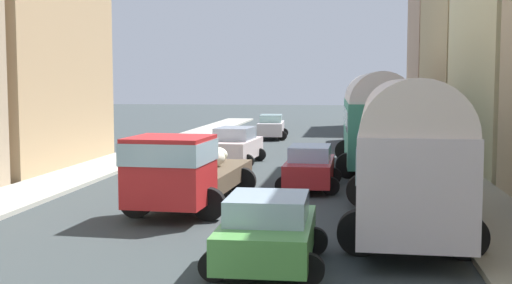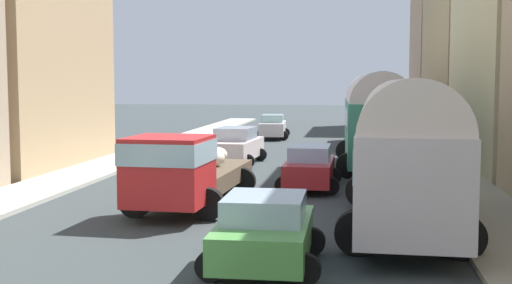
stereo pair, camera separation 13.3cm
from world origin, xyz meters
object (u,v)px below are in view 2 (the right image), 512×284
Objects in this scene: cargo_truck_0 at (185,169)px; car_3 at (310,167)px; parked_bus_2 at (376,109)px; car_0 at (236,146)px; parked_bus_0 at (405,147)px; car_1 at (273,127)px; car_2 at (265,231)px; parked_bus_1 at (375,116)px.

car_3 is at bearing 53.18° from cargo_truck_0.
car_3 is at bearing -99.50° from parked_bus_2.
car_0 is (-0.46, 11.21, -0.38)m from cargo_truck_0.
car_1 is at bearing 103.95° from parked_bus_0.
car_2 is (3.13, -5.70, -0.47)m from cargo_truck_0.
cargo_truck_0 is (-6.19, 1.63, -0.91)m from parked_bus_0.
parked_bus_2 is at bearing 90.02° from parked_bus_0.
car_1 is 1.20× the size of car_2.
parked_bus_1 is 2.28× the size of car_3.
car_0 is 17.28m from car_2.
cargo_truck_0 is at bearing -119.71° from parked_bus_1.
parked_bus_1 is 1.26× the size of cargo_truck_0.
car_1 is (-6.60, 3.70, -1.37)m from parked_bus_2.
parked_bus_2 reaches higher than car_2.
parked_bus_0 is at bearing -76.05° from car_1.
parked_bus_0 reaches higher than car_0.
parked_bus_1 reaches higher than car_2.
parked_bus_0 is 5.27m from car_2.
parked_bus_1 reaches higher than parked_bus_2.
car_3 is at bearing 88.61° from car_2.
parked_bus_1 reaches higher than car_3.
car_0 is 13.75m from car_1.
parked_bus_1 is 16.17m from car_2.
car_0 is 1.08× the size of car_3.
parked_bus_1 is at bearing -9.40° from car_0.
parked_bus_1 is at bearing -91.93° from parked_bus_2.
cargo_truck_0 is at bearing -106.20° from parked_bus_2.
car_3 is (3.37, 4.51, -0.44)m from cargo_truck_0.
parked_bus_1 reaches higher than car_0.
parked_bus_0 is 1.26× the size of cargo_truck_0.
parked_bus_0 is 1.00× the size of parked_bus_1.
car_0 reaches higher than car_3.
car_1 is 20.81m from car_3.
cargo_truck_0 reaches higher than car_1.
car_3 is (-2.81, 6.14, -1.36)m from parked_bus_0.
car_2 is (-3.05, -26.96, -1.42)m from parked_bus_2.
car_2 is 10.21m from car_3.
car_1 is at bearing 150.72° from parked_bus_2.
parked_bus_1 is 2.13× the size of car_1.
car_3 is (3.83, -6.70, -0.07)m from car_0.
cargo_truck_0 is 11.22m from car_0.
car_2 is (-2.68, -15.87, -1.54)m from parked_bus_1.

